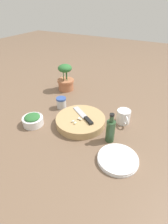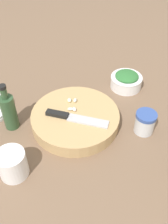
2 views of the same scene
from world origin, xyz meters
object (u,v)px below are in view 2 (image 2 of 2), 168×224
at_px(coffee_mug, 12,164).
at_px(oil_bottle, 9,111).
at_px(cutting_board, 75,119).
at_px(herb_bowl, 126,80).
at_px(chef_knife, 73,118).
at_px(garlic_cloves, 72,104).
at_px(spice_jar, 145,122).

xyz_separation_m(coffee_mug, oil_bottle, (-0.01, -0.19, 0.03)).
distance_m(coffee_mug, oil_bottle, 0.19).
xyz_separation_m(cutting_board, herb_bowl, (-0.25, -0.14, 0.01)).
bearing_deg(chef_knife, garlic_cloves, -160.40).
relative_size(garlic_cloves, oil_bottle, 0.42).
bearing_deg(chef_knife, oil_bottle, -77.24).
xyz_separation_m(chef_knife, garlic_cloves, (-0.01, -0.06, 0.00)).
bearing_deg(cutting_board, coffee_mug, 32.11).
relative_size(cutting_board, coffee_mug, 2.90).
bearing_deg(oil_bottle, chef_knife, 159.94).
bearing_deg(cutting_board, chef_knife, 56.59).
relative_size(herb_bowl, spice_jar, 1.64).
relative_size(spice_jar, oil_bottle, 0.45).
relative_size(spice_jar, coffee_mug, 0.75).
distance_m(spice_jar, coffee_mug, 0.42).
xyz_separation_m(garlic_cloves, oil_bottle, (0.21, -0.01, 0.02)).
xyz_separation_m(cutting_board, spice_jar, (-0.20, 0.10, 0.02)).
height_order(garlic_cloves, oil_bottle, oil_bottle).
bearing_deg(coffee_mug, herb_bowl, -149.37).
height_order(chef_knife, garlic_cloves, same).
xyz_separation_m(cutting_board, garlic_cloves, (-0.00, -0.04, 0.03)).
xyz_separation_m(garlic_cloves, spice_jar, (-0.20, 0.14, -0.01)).
distance_m(garlic_cloves, coffee_mug, 0.28).
bearing_deg(oil_bottle, cutting_board, 166.20).
bearing_deg(herb_bowl, coffee_mug, 30.63).
bearing_deg(cutting_board, herb_bowl, -150.72).
height_order(chef_knife, spice_jar, spice_jar).
distance_m(chef_knife, coffee_mug, 0.24).
bearing_deg(chef_knife, spice_jar, 103.06).
xyz_separation_m(cutting_board, chef_knife, (0.01, 0.02, 0.03)).
bearing_deg(coffee_mug, chef_knife, -150.28).
distance_m(garlic_cloves, herb_bowl, 0.26).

